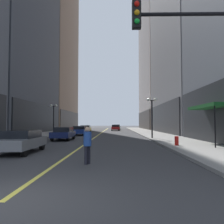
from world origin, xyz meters
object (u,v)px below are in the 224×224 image
at_px(car_grey, 21,141).
at_px(traffic_light_near_right, 206,59).
at_px(street_lamp_left_far, 54,112).
at_px(fire_hydrant_right, 177,142).
at_px(car_green, 117,127).
at_px(pedestrian_in_blue_hoodie, 87,143).
at_px(car_red, 115,127).
at_px(car_yellow, 85,128).
at_px(street_lamp_right_mid, 152,109).
at_px(car_blue, 80,130).
at_px(car_navy, 64,133).

height_order(car_grey, traffic_light_near_right, traffic_light_near_right).
relative_size(street_lamp_left_far, fire_hydrant_right, 5.54).
distance_m(car_green, pedestrian_in_blue_hoodie, 52.00).
height_order(car_red, traffic_light_near_right, traffic_light_near_right).
relative_size(pedestrian_in_blue_hoodie, fire_hydrant_right, 1.99).
relative_size(car_red, car_green, 0.97).
distance_m(car_yellow, car_green, 20.57).
relative_size(car_yellow, traffic_light_near_right, 0.83).
bearing_deg(car_grey, fire_hydrant_right, 17.33).
xyz_separation_m(car_grey, fire_hydrant_right, (9.93, 3.10, -0.32)).
xyz_separation_m(pedestrian_in_blue_hoodie, street_lamp_right_mid, (5.08, 14.56, 2.34)).
xyz_separation_m(car_grey, car_green, (5.83, 48.37, 0.00)).
bearing_deg(car_blue, car_navy, -91.41).
relative_size(car_grey, car_navy, 1.00).
xyz_separation_m(car_yellow, traffic_light_near_right, (8.43, -34.94, 3.02)).
bearing_deg(car_yellow, street_lamp_left_far, -109.25).
distance_m(car_blue, pedestrian_in_blue_hoodie, 23.01).
height_order(car_grey, car_green, same).
distance_m(car_yellow, fire_hydrant_right, 27.44).
xyz_separation_m(car_blue, car_green, (5.38, 29.30, 0.00)).
xyz_separation_m(car_grey, street_lamp_right_mid, (9.43, 10.96, 2.54)).
relative_size(car_grey, car_yellow, 0.92).
bearing_deg(traffic_light_near_right, street_lamp_left_far, 114.80).
height_order(traffic_light_near_right, street_lamp_right_mid, traffic_light_near_right).
xyz_separation_m(car_red, street_lamp_right_mid, (3.97, -27.75, 2.54)).
bearing_deg(car_navy, car_green, 81.71).
bearing_deg(car_navy, traffic_light_near_right, -63.26).
xyz_separation_m(car_red, traffic_light_near_right, (2.92, -44.99, 3.02)).
bearing_deg(car_grey, car_yellow, 90.11).
bearing_deg(car_blue, car_green, 79.60).
height_order(car_red, street_lamp_right_mid, street_lamp_right_mid).
distance_m(car_green, traffic_light_near_right, 54.80).
bearing_deg(street_lamp_right_mid, fire_hydrant_right, -86.36).
height_order(car_red, fire_hydrant_right, car_red).
relative_size(car_yellow, pedestrian_in_blue_hoodie, 2.94).
relative_size(car_green, street_lamp_left_far, 1.06).
bearing_deg(pedestrian_in_blue_hoodie, fire_hydrant_right, 50.23).
bearing_deg(car_green, traffic_light_near_right, -87.33).
height_order(car_green, street_lamp_right_mid, street_lamp_right_mid).
distance_m(pedestrian_in_blue_hoodie, traffic_light_near_right, 5.60).
relative_size(car_grey, pedestrian_in_blue_hoodie, 2.71).
relative_size(car_blue, street_lamp_left_far, 1.03).
bearing_deg(fire_hydrant_right, car_grey, -162.67).
bearing_deg(pedestrian_in_blue_hoodie, car_navy, 106.99).
distance_m(car_yellow, pedestrian_in_blue_hoodie, 32.56).
bearing_deg(car_grey, traffic_light_near_right, -36.85).
bearing_deg(street_lamp_right_mid, car_yellow, 118.17).
bearing_deg(car_grey, street_lamp_right_mid, 49.30).
distance_m(street_lamp_left_far, fire_hydrant_right, 21.04).
distance_m(car_blue, car_yellow, 9.60).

